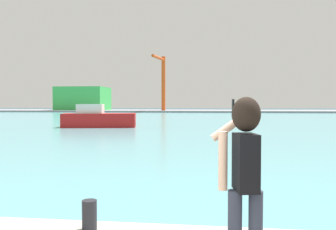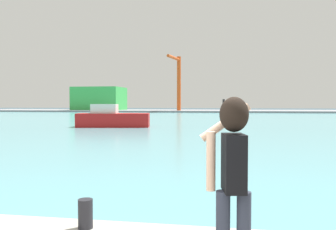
{
  "view_description": "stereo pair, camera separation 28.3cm",
  "coord_description": "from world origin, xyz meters",
  "px_view_note": "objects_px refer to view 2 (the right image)",
  "views": [
    {
      "loc": [
        0.86,
        -2.85,
        2.3
      ],
      "look_at": [
        0.1,
        3.19,
        2.09
      ],
      "focal_mm": 38.1,
      "sensor_mm": 36.0,
      "label": 1
    },
    {
      "loc": [
        1.14,
        -2.81,
        2.3
      ],
      "look_at": [
        0.1,
        3.19,
        2.09
      ],
      "focal_mm": 38.1,
      "sensor_mm": 36.0,
      "label": 2
    }
  ],
  "objects_px": {
    "person_photographer": "(232,166)",
    "harbor_bollard": "(85,214)",
    "port_crane": "(178,78)",
    "warehouse_left": "(100,99)",
    "boat_moored": "(112,118)"
  },
  "relations": [
    {
      "from": "harbor_bollard",
      "to": "warehouse_left",
      "type": "height_order",
      "value": "warehouse_left"
    },
    {
      "from": "person_photographer",
      "to": "boat_moored",
      "type": "distance_m",
      "value": 31.27
    },
    {
      "from": "person_photographer",
      "to": "port_crane",
      "type": "relative_size",
      "value": 0.13
    },
    {
      "from": "warehouse_left",
      "to": "port_crane",
      "type": "xyz_separation_m",
      "value": [
        22.75,
        -5.82,
        5.06
      ]
    },
    {
      "from": "boat_moored",
      "to": "warehouse_left",
      "type": "distance_m",
      "value": 66.09
    },
    {
      "from": "warehouse_left",
      "to": "port_crane",
      "type": "relative_size",
      "value": 0.95
    },
    {
      "from": "warehouse_left",
      "to": "person_photographer",
      "type": "bearing_deg",
      "value": -68.48
    },
    {
      "from": "harbor_bollard",
      "to": "warehouse_left",
      "type": "xyz_separation_m",
      "value": [
        -33.76,
        89.53,
        2.75
      ]
    },
    {
      "from": "person_photographer",
      "to": "warehouse_left",
      "type": "distance_m",
      "value": 97.3
    },
    {
      "from": "warehouse_left",
      "to": "port_crane",
      "type": "bearing_deg",
      "value": -14.34
    },
    {
      "from": "port_crane",
      "to": "harbor_bollard",
      "type": "bearing_deg",
      "value": -82.51
    },
    {
      "from": "person_photographer",
      "to": "harbor_bollard",
      "type": "xyz_separation_m",
      "value": [
        -1.93,
        0.97,
        -0.87
      ]
    },
    {
      "from": "person_photographer",
      "to": "warehouse_left",
      "type": "xyz_separation_m",
      "value": [
        -35.69,
        90.5,
        1.88
      ]
    },
    {
      "from": "person_photographer",
      "to": "harbor_bollard",
      "type": "bearing_deg",
      "value": 53.61
    },
    {
      "from": "harbor_bollard",
      "to": "port_crane",
      "type": "relative_size",
      "value": 0.03
    }
  ]
}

